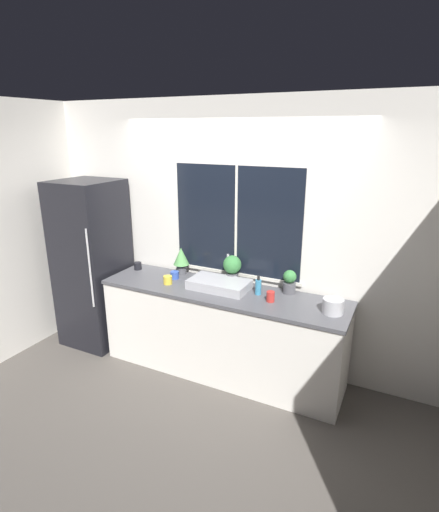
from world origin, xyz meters
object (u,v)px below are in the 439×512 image
at_px(mug_red, 271,297).
at_px(potted_plant_center, 232,267).
at_px(potted_plant_right, 289,282).
at_px(mug_yellow, 168,280).
at_px(potted_plant_left, 181,259).
at_px(mug_blue, 175,275).
at_px(mug_black, 138,266).
at_px(refrigerator, 93,264).
at_px(soap_bottle, 258,287).
at_px(kettle, 333,305).
at_px(sink, 219,284).

bearing_deg(mug_red, potted_plant_center, 152.17).
relative_size(potted_plant_right, mug_yellow, 2.58).
bearing_deg(potted_plant_left, mug_blue, -85.76).
bearing_deg(mug_black, potted_plant_right, 3.31).
bearing_deg(refrigerator, mug_red, 0.14).
height_order(soap_bottle, mug_black, soap_bottle).
xyz_separation_m(mug_red, kettle, (0.56, 0.01, 0.02)).
distance_m(potted_plant_left, mug_yellow, 0.35).
relative_size(refrigerator, kettle, 10.50).
relative_size(potted_plant_right, soap_bottle, 1.24).
bearing_deg(mug_black, potted_plant_left, 10.95).
bearing_deg(potted_plant_left, mug_yellow, -84.25).
bearing_deg(mug_yellow, sink, 13.20).
height_order(mug_black, mug_blue, mug_black).
height_order(mug_red, mug_blue, mug_red).
distance_m(sink, mug_red, 0.56).
distance_m(mug_yellow, mug_blue, 0.16).
height_order(potted_plant_right, mug_blue, potted_plant_right).
height_order(potted_plant_center, potted_plant_right, potted_plant_center).
xyz_separation_m(sink, mug_red, (0.55, -0.07, 0.00)).
distance_m(refrigerator, mug_black, 0.53).
relative_size(mug_red, mug_blue, 1.08).
distance_m(sink, kettle, 1.11).
xyz_separation_m(refrigerator, mug_yellow, (1.04, -0.05, -0.00)).
distance_m(potted_plant_left, kettle, 1.69).
xyz_separation_m(potted_plant_center, soap_bottle, (0.35, -0.16, -0.09)).
height_order(soap_bottle, mug_blue, soap_bottle).
xyz_separation_m(potted_plant_center, kettle, (1.06, -0.26, -0.10)).
relative_size(mug_blue, kettle, 0.50).
bearing_deg(mug_yellow, potted_plant_right, 15.28).
bearing_deg(mug_yellow, mug_black, 157.95).
bearing_deg(potted_plant_center, mug_blue, -165.02).
bearing_deg(kettle, potted_plant_center, 166.18).
xyz_separation_m(potted_plant_right, mug_red, (-0.09, -0.27, -0.07)).
bearing_deg(soap_bottle, mug_yellow, -170.30).
height_order(mug_black, mug_yellow, mug_yellow).
bearing_deg(refrigerator, kettle, 0.24).
relative_size(mug_red, mug_yellow, 1.08).
bearing_deg(potted_plant_left, kettle, -8.93).
distance_m(potted_plant_right, mug_blue, 1.20).
distance_m(refrigerator, mug_blue, 1.03).
xyz_separation_m(refrigerator, soap_bottle, (1.96, 0.11, 0.03)).
relative_size(mug_yellow, mug_blue, 1.00).
xyz_separation_m(mug_red, mug_yellow, (-1.08, -0.05, -0.01)).
bearing_deg(mug_red, refrigerator, -179.86).
height_order(potted_plant_center, mug_blue, potted_plant_center).
distance_m(refrigerator, kettle, 2.68).
xyz_separation_m(potted_plant_right, soap_bottle, (-0.25, -0.16, -0.04)).
distance_m(sink, mug_blue, 0.54).
bearing_deg(kettle, soap_bottle, 172.15).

